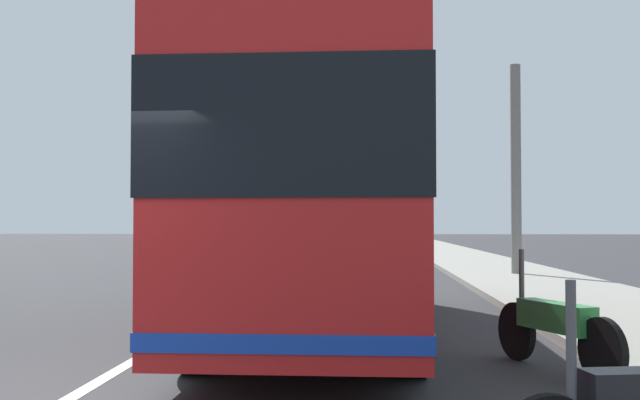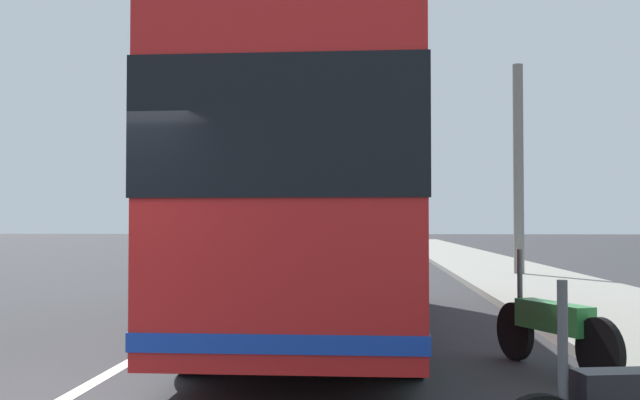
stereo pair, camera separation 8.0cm
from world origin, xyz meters
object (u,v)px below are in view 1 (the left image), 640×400
object	(u,v)px
motorcycle_mid_row	(555,327)
utility_pole	(516,171)
coach_bus	(325,194)
car_far_distant	(237,251)
car_ahead_same_lane	(369,240)

from	to	relation	value
motorcycle_mid_row	utility_pole	xyz separation A→B (m)	(14.22, -2.32, 2.63)
coach_bus	motorcycle_mid_row	xyz separation A→B (m)	(-2.89, -2.62, -1.53)
car_far_distant	utility_pole	xyz separation A→B (m)	(-3.46, -8.73, 2.45)
motorcycle_mid_row	car_far_distant	distance (m)	18.80
coach_bus	utility_pole	distance (m)	12.40
motorcycle_mid_row	car_ahead_same_lane	distance (m)	34.94
motorcycle_mid_row	car_ahead_same_lane	world-z (taller)	car_ahead_same_lane
coach_bus	utility_pole	world-z (taller)	utility_pole
coach_bus	car_far_distant	xyz separation A→B (m)	(14.78, 3.79, -1.35)
motorcycle_mid_row	car_ahead_same_lane	size ratio (longest dim) A/B	0.48
utility_pole	car_ahead_same_lane	bearing A→B (deg)	11.41
car_far_distant	coach_bus	bearing A→B (deg)	17.27
car_far_distant	utility_pole	distance (m)	9.70
coach_bus	motorcycle_mid_row	distance (m)	4.19
coach_bus	car_far_distant	world-z (taller)	coach_bus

